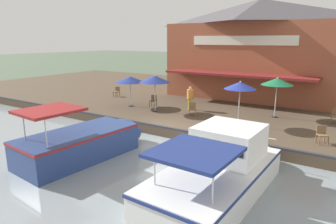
{
  "coord_description": "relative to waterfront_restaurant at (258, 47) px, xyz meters",
  "views": [
    {
      "loc": [
        13.47,
        8.91,
        5.43
      ],
      "look_at": [
        -1.0,
        -0.34,
        1.3
      ],
      "focal_mm": 32.0,
      "sensor_mm": 36.0,
      "label": 1
    }
  ],
  "objects": [
    {
      "name": "tree_upstream_bank",
      "position": [
        -5.11,
        1.99,
        0.78
      ],
      "size": [
        5.28,
        5.03,
        7.65
      ],
      "color": "brown",
      "rests_on": "quay_deck"
    },
    {
      "name": "cafe_chair_back_row_seat",
      "position": [
        11.62,
        6.7,
        -3.74
      ],
      "size": [
        0.59,
        0.59,
        0.85
      ],
      "color": "brown",
      "rests_on": "quay_deck"
    },
    {
      "name": "patio_umbrella_by_entrance",
      "position": [
        10.72,
        2.22,
        -1.89
      ],
      "size": [
        1.82,
        1.82,
        2.58
      ],
      "color": "#B7B7B7",
      "rests_on": "quay_deck"
    },
    {
      "name": "quay_deck",
      "position": [
        2.64,
        -1.07,
        -4.52
      ],
      "size": [
        22.0,
        56.0,
        0.6
      ],
      "primitive_type": "cube",
      "color": "#4C3D2D",
      "rests_on": "ground"
    },
    {
      "name": "cafe_chair_facing_river",
      "position": [
        7.2,
        6.96,
        -3.74
      ],
      "size": [
        0.49,
        0.49,
        0.85
      ],
      "color": "brown",
      "rests_on": "quay_deck"
    },
    {
      "name": "motorboat_second_along",
      "position": [
        17.29,
        4.04,
        -3.95
      ],
      "size": [
        7.55,
        3.08,
        2.27
      ],
      "color": "white",
      "rests_on": "river_water"
    },
    {
      "name": "motorboat_far_downstream",
      "position": [
        17.77,
        -2.6,
        -4.02
      ],
      "size": [
        6.56,
        2.94,
        2.58
      ],
      "color": "navy",
      "rests_on": "river_water"
    },
    {
      "name": "quay_edge_fender",
      "position": [
        13.54,
        -1.07,
        -4.17
      ],
      "size": [
        0.2,
        50.4,
        0.1
      ],
      "primitive_type": "cube",
      "color": "#2D2D33",
      "rests_on": "quay_deck"
    },
    {
      "name": "person_near_entrance",
      "position": [
        8.77,
        -2.01,
        -3.16
      ],
      "size": [
        0.48,
        0.48,
        1.68
      ],
      "color": "gold",
      "rests_on": "quay_deck"
    },
    {
      "name": "patio_umbrella_back_row",
      "position": [
        10.48,
        -3.85,
        -1.96
      ],
      "size": [
        2.14,
        2.14,
        2.53
      ],
      "color": "#B7B7B7",
      "rests_on": "quay_deck"
    },
    {
      "name": "cafe_chair_far_corner_seat",
      "position": [
        9.26,
        -4.87,
        -3.74
      ],
      "size": [
        0.51,
        0.51,
        0.85
      ],
      "color": "brown",
      "rests_on": "quay_deck"
    },
    {
      "name": "waterfront_restaurant",
      "position": [
        0.0,
        0.0,
        0.0
      ],
      "size": [
        10.86,
        14.23,
        8.29
      ],
      "color": "brown",
      "rests_on": "quay_deck"
    },
    {
      "name": "patio_umbrella_mid_patio_right",
      "position": [
        10.11,
        -6.35,
        -2.2
      ],
      "size": [
        2.19,
        2.19,
        2.28
      ],
      "color": "#B7B7B7",
      "rests_on": "quay_deck"
    },
    {
      "name": "ground_plane",
      "position": [
        13.64,
        -1.07,
        -4.82
      ],
      "size": [
        220.0,
        220.0,
        0.0
      ],
      "primitive_type": "plane",
      "color": "#4C5B47"
    },
    {
      "name": "cafe_chair_beside_entrance",
      "position": [
        10.12,
        -1.12,
        -3.74
      ],
      "size": [
        0.59,
        0.59,
        0.85
      ],
      "color": "brown",
      "rests_on": "quay_deck"
    },
    {
      "name": "tree_downstream_bank",
      "position": [
        -3.25,
        -3.7,
        0.41
      ],
      "size": [
        5.0,
        4.76,
        7.13
      ],
      "color": "brown",
      "rests_on": "quay_deck"
    },
    {
      "name": "patio_umbrella_mid_patio_left",
      "position": [
        7.7,
        3.57,
        -1.91
      ],
      "size": [
        1.98,
        1.98,
        2.57
      ],
      "color": "#B7B7B7",
      "rests_on": "quay_deck"
    },
    {
      "name": "cafe_chair_mid_patio",
      "position": [
        7.63,
        -9.95,
        -3.74
      ],
      "size": [
        0.5,
        0.5,
        0.85
      ],
      "color": "brown",
      "rests_on": "quay_deck"
    }
  ]
}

